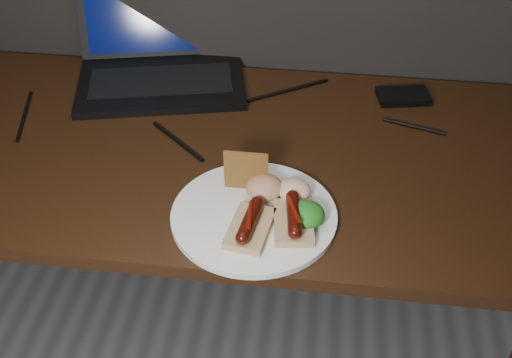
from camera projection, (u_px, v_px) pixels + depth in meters
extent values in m
cube|color=black|center=(216.00, 153.00, 1.38)|extent=(1.40, 0.70, 0.03)
cube|color=black|center=(25.00, 177.00, 1.92)|extent=(0.05, 0.05, 0.72)
cube|color=black|center=(470.00, 215.00, 1.79)|extent=(0.05, 0.05, 0.72)
cube|color=black|center=(161.00, 84.00, 1.56)|extent=(0.45, 0.34, 0.02)
cube|color=black|center=(161.00, 80.00, 1.55)|extent=(0.36, 0.21, 0.00)
cube|color=black|center=(158.00, 8.00, 1.61)|extent=(0.41, 0.18, 0.23)
cube|color=#080C52|center=(158.00, 8.00, 1.61)|extent=(0.37, 0.15, 0.20)
cube|color=black|center=(403.00, 96.00, 1.52)|extent=(0.13, 0.10, 0.02)
cylinder|color=black|center=(178.00, 141.00, 1.39)|extent=(0.14, 0.13, 0.01)
cylinder|color=black|center=(288.00, 90.00, 1.55)|extent=(0.19, 0.13, 0.01)
cylinder|color=black|center=(414.00, 126.00, 1.43)|extent=(0.14, 0.05, 0.01)
cylinder|color=black|center=(24.00, 116.00, 1.46)|extent=(0.06, 0.20, 0.01)
cylinder|color=white|center=(254.00, 216.00, 1.20)|extent=(0.36, 0.36, 0.01)
cube|color=tan|center=(250.00, 228.00, 1.15)|extent=(0.09, 0.12, 0.02)
cylinder|color=#440F04|center=(250.00, 220.00, 1.14)|extent=(0.04, 0.10, 0.02)
sphere|color=#440F04|center=(242.00, 238.00, 1.10)|extent=(0.02, 0.02, 0.02)
sphere|color=#440F04|center=(257.00, 203.00, 1.17)|extent=(0.02, 0.02, 0.02)
cylinder|color=#600C04|center=(250.00, 215.00, 1.13)|extent=(0.01, 0.07, 0.01)
cube|color=tan|center=(293.00, 222.00, 1.16)|extent=(0.08, 0.12, 0.02)
cylinder|color=#440F04|center=(294.00, 214.00, 1.15)|extent=(0.04, 0.10, 0.02)
sphere|color=#440F04|center=(295.00, 232.00, 1.11)|extent=(0.03, 0.02, 0.02)
sphere|color=#440F04|center=(292.00, 197.00, 1.19)|extent=(0.03, 0.02, 0.02)
cylinder|color=#600C04|center=(294.00, 209.00, 1.14)|extent=(0.03, 0.07, 0.01)
cube|color=#99632A|center=(246.00, 171.00, 1.23)|extent=(0.08, 0.01, 0.08)
ellipsoid|color=#125B13|center=(306.00, 214.00, 1.16)|extent=(0.07, 0.07, 0.04)
ellipsoid|color=#A62410|center=(264.00, 187.00, 1.22)|extent=(0.07, 0.07, 0.04)
ellipsoid|color=beige|center=(294.00, 190.00, 1.22)|extent=(0.06, 0.06, 0.04)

